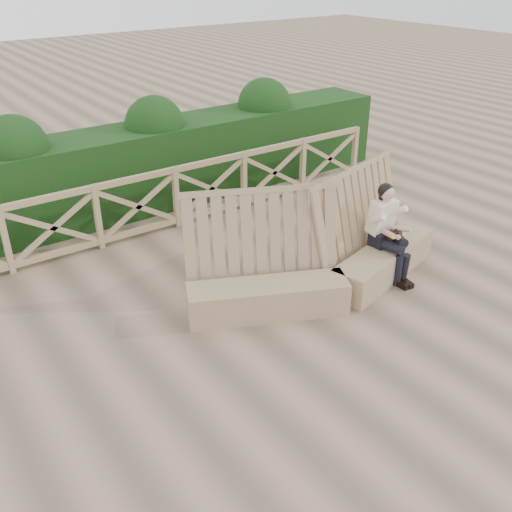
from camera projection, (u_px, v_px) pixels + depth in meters
ground at (261, 334)px, 7.28m from camera, size 60.00×60.00×0.00m
bench at (326, 266)px, 8.04m from camera, size 4.17×1.60×1.59m
woman at (387, 228)px, 8.31m from camera, size 0.41×0.86×1.42m
guardrail at (138, 207)px, 9.53m from camera, size 10.10×0.09×1.10m
hedge at (108, 175)px, 10.29m from camera, size 12.00×1.20×1.50m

